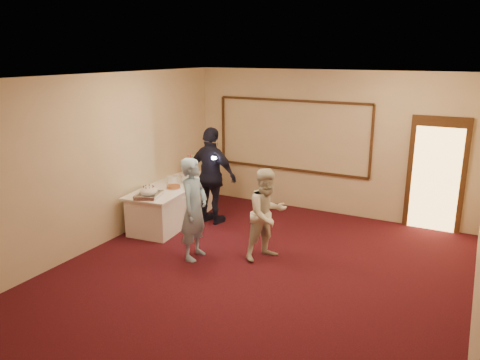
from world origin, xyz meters
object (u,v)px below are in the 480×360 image
(tart, at_px, (173,187))
(guest, at_px, (212,176))
(plate_stack_a, at_px, (173,180))
(buffet_table, at_px, (174,203))
(woman, at_px, (267,214))
(man, at_px, (194,209))
(pavlova_tray, at_px, (149,193))
(cupcake_stand, at_px, (191,166))
(plate_stack_b, at_px, (186,178))

(tart, height_order, guest, guest)
(plate_stack_a, bearing_deg, buffet_table, -51.02)
(guest, bearing_deg, woman, 155.39)
(plate_stack_a, xyz_separation_m, guest, (0.76, 0.27, 0.11))
(tart, bearing_deg, man, -42.19)
(buffet_table, height_order, tart, tart)
(buffet_table, distance_m, pavlova_tray, 1.02)
(man, distance_m, woman, 1.20)
(pavlova_tray, height_order, cupcake_stand, cupcake_stand)
(cupcake_stand, bearing_deg, woman, -32.38)
(tart, distance_m, man, 1.58)
(pavlova_tray, xyz_separation_m, plate_stack_b, (0.02, 1.17, -0.00))
(pavlova_tray, bearing_deg, buffet_table, 96.96)
(cupcake_stand, distance_m, woman, 3.04)
(tart, bearing_deg, pavlova_tray, -95.37)
(plate_stack_b, bearing_deg, tart, -84.87)
(buffet_table, relative_size, pavlova_tray, 4.07)
(plate_stack_b, bearing_deg, woman, -23.92)
(man, distance_m, guest, 1.70)
(tart, xyz_separation_m, man, (1.17, -1.06, 0.06))
(plate_stack_b, bearing_deg, cupcake_stand, 114.47)
(pavlova_tray, xyz_separation_m, tart, (0.06, 0.68, -0.06))
(plate_stack_b, distance_m, tart, 0.50)
(pavlova_tray, height_order, man, man)
(plate_stack_b, bearing_deg, pavlova_tray, -90.95)
(tart, relative_size, guest, 0.16)
(buffet_table, bearing_deg, guest, 22.35)
(pavlova_tray, distance_m, guest, 1.36)
(cupcake_stand, height_order, plate_stack_b, cupcake_stand)
(plate_stack_a, relative_size, plate_stack_b, 1.00)
(plate_stack_a, bearing_deg, cupcake_stand, 98.32)
(woman, bearing_deg, pavlova_tray, 122.42)
(buffet_table, height_order, woman, woman)
(cupcake_stand, xyz_separation_m, tart, (0.32, -1.10, -0.14))
(tart, distance_m, guest, 0.79)
(pavlova_tray, height_order, tart, pavlova_tray)
(woman, xyz_separation_m, guest, (-1.68, 1.05, 0.20))
(plate_stack_b, xyz_separation_m, woman, (2.29, -1.01, -0.08))
(man, bearing_deg, plate_stack_a, 40.74)
(pavlova_tray, relative_size, woman, 0.39)
(plate_stack_b, height_order, guest, guest)
(buffet_table, xyz_separation_m, woman, (2.41, -0.74, 0.38))
(pavlova_tray, relative_size, man, 0.35)
(plate_stack_b, relative_size, tart, 0.67)
(tart, xyz_separation_m, woman, (2.24, -0.52, -0.03))
(cupcake_stand, relative_size, woman, 0.31)
(plate_stack_a, relative_size, woman, 0.13)
(plate_stack_b, height_order, man, man)
(tart, distance_m, woman, 2.30)
(cupcake_stand, bearing_deg, tart, -73.69)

